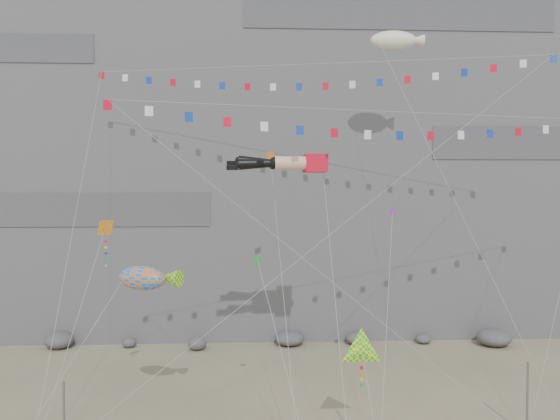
% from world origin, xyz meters
% --- Properties ---
extents(cliff, '(80.00, 28.00, 50.00)m').
position_xyz_m(cliff, '(0.00, 32.00, 25.00)').
color(cliff, slate).
rests_on(cliff, ground).
extents(talus_boulders, '(60.00, 3.00, 1.20)m').
position_xyz_m(talus_boulders, '(0.00, 17.00, 0.60)').
color(talus_boulders, '#59595D').
rests_on(talus_boulders, ground).
extents(anchor_pole_right, '(0.12, 0.12, 4.14)m').
position_xyz_m(anchor_pole_right, '(12.09, -1.35, 2.07)').
color(anchor_pole_right, slate).
rests_on(anchor_pole_right, ground).
extents(legs_kite, '(6.42, 13.37, 19.68)m').
position_xyz_m(legs_kite, '(-0.94, 4.33, 15.40)').
color(legs_kite, red).
rests_on(legs_kite, ground).
extents(flag_banner_upper, '(33.12, 18.81, 31.49)m').
position_xyz_m(flag_banner_upper, '(1.25, 10.40, 23.12)').
color(flag_banner_upper, red).
rests_on(flag_banner_upper, ground).
extents(flag_banner_lower, '(31.82, 8.54, 20.92)m').
position_xyz_m(flag_banner_lower, '(4.92, 2.85, 18.54)').
color(flag_banner_lower, red).
rests_on(flag_banner_lower, ground).
extents(harlequin_kite, '(3.27, 6.70, 12.94)m').
position_xyz_m(harlequin_kite, '(-11.93, 2.13, 11.42)').
color(harlequin_kite, red).
rests_on(harlequin_kite, ground).
extents(fish_windsock, '(7.93, 6.57, 11.55)m').
position_xyz_m(fish_windsock, '(-9.52, 0.67, 8.66)').
color(fish_windsock, orange).
rests_on(fish_windsock, ground).
extents(delta_kite, '(2.42, 4.53, 7.19)m').
position_xyz_m(delta_kite, '(2.52, -2.64, 5.27)').
color(delta_kite, '#FFED0D').
rests_on(delta_kite, ground).
extents(blimp_windsock, '(8.85, 14.06, 29.26)m').
position_xyz_m(blimp_windsock, '(7.70, 11.48, 25.25)').
color(blimp_windsock, '#F7F0CB').
rests_on(blimp_windsock, ground).
extents(small_kite_a, '(1.64, 14.99, 21.58)m').
position_xyz_m(small_kite_a, '(-1.90, 8.60, 15.89)').
color(small_kite_a, orange).
rests_on(small_kite_a, ground).
extents(small_kite_b, '(3.22, 8.66, 14.89)m').
position_xyz_m(small_kite_b, '(5.61, 3.36, 11.98)').
color(small_kite_b, purple).
rests_on(small_kite_b, ground).
extents(small_kite_c, '(3.26, 9.11, 13.17)m').
position_xyz_m(small_kite_c, '(-2.86, 0.25, 9.48)').
color(small_kite_c, green).
rests_on(small_kite_c, ground).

